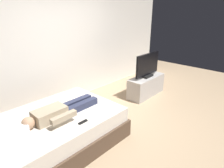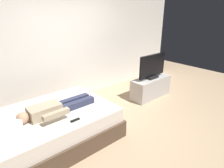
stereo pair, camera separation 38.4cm
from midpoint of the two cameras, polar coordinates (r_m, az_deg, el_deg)
The scene contains 8 objects.
ground_plane at distance 3.73m, azimuth -0.56°, elevation -12.67°, with size 10.00×10.00×0.00m, color tan.
back_wall at distance 4.77m, azimuth -13.15°, elevation 12.48°, with size 6.40×0.10×2.80m, color silver.
bed at distance 3.36m, azimuth -19.48°, elevation -12.94°, with size 2.05×1.45×0.54m.
pillow at distance 3.01m, azimuth -32.29°, elevation -12.02°, with size 0.48×0.34×0.12m, color white.
person at distance 3.13m, azimuth -19.13°, elevation -7.91°, with size 1.26×0.46×0.18m.
remote at distance 2.92m, azimuth -12.41°, elevation -11.01°, with size 0.15×0.04×0.02m, color black.
tv_stand at distance 4.97m, azimuth 7.86°, elevation -0.60°, with size 1.10×0.40×0.50m, color #B7B2AD.
tv at distance 4.80m, azimuth 8.18°, elevation 5.34°, with size 0.88×0.20×0.59m.
Camera 1 is at (-2.38, -2.00, 2.09)m, focal length 30.92 mm.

